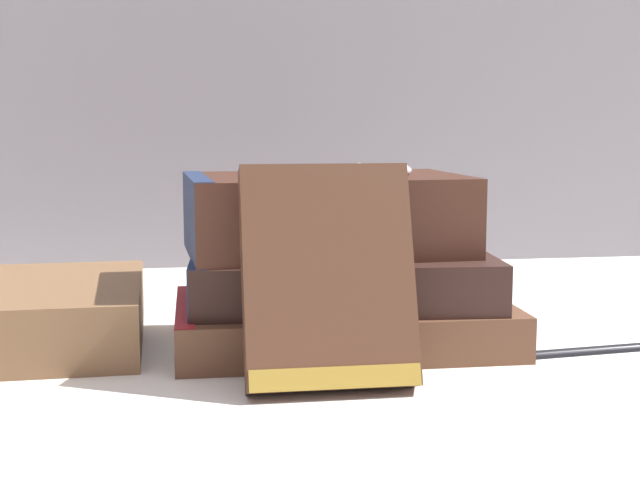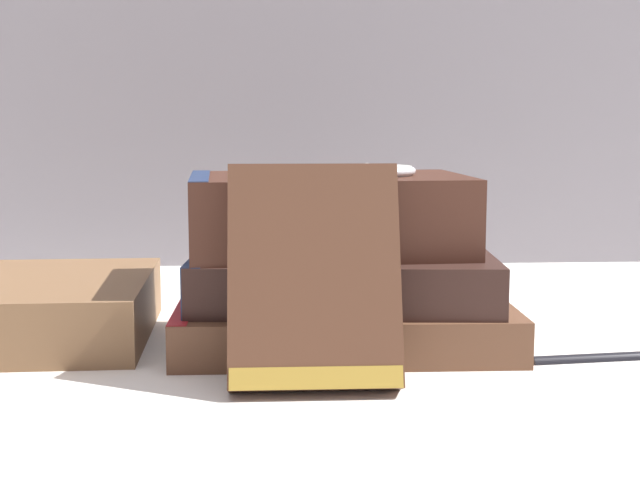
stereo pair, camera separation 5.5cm
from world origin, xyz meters
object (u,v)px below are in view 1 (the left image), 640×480
Objects in this scene: book_flat_bottom at (334,323)px; reading_glasses at (253,298)px; pocket_watch at (368,170)px; fountain_pen at (630,342)px; book_flat_middle at (332,277)px; book_flat_top at (318,214)px; book_leaning_front at (328,285)px.

reading_glasses is at bearing 105.91° from book_flat_bottom.
fountain_pen is (0.16, -0.05, -0.11)m from pocket_watch.
book_flat_middle is (-0.00, 0.00, 0.03)m from book_flat_bottom.
reading_glasses is at bearing 108.98° from book_flat_middle.
book_flat_bottom is 1.81× the size of reading_glasses.
book_flat_middle reaches higher than book_flat_bottom.
reading_glasses is 0.30m from fountain_pen.
book_flat_top is at bearing -96.66° from reading_glasses.
book_flat_top is 1.50× the size of book_leaning_front.
book_leaning_front is 0.12m from pocket_watch.
book_flat_top is 1.29× the size of fountain_pen.
book_flat_bottom is at bearing -63.82° from book_flat_middle.
fountain_pen is at bearing 13.07° from book_leaning_front.
reading_glasses is (-0.04, 0.15, -0.04)m from book_flat_middle.
pocket_watch is (0.04, 0.10, 0.06)m from book_leaning_front.
book_flat_bottom is 1.51× the size of fountain_pen.
book_flat_middle is at bearing -162.16° from pocket_watch.
pocket_watch is at bearing -84.35° from reading_glasses.
book_leaning_front is (-0.02, -0.09, 0.01)m from book_flat_middle.
reading_glasses is (-0.04, 0.15, -0.01)m from book_flat_bottom.
book_leaning_front is at bearing -103.91° from reading_glasses.
book_flat_bottom is at bearing 160.76° from fountain_pen.
book_flat_top is (-0.01, 0.01, 0.04)m from book_flat_middle.
book_flat_middle is 0.04m from book_flat_top.
fountain_pen is at bearing -17.82° from book_flat_top.
book_flat_top is at bearing 138.75° from book_flat_bottom.
book_flat_bottom is 0.07m from book_flat_top.
fountain_pen is (0.19, -0.04, -0.04)m from book_flat_middle.
pocket_watch reaches higher than book_flat_top.
book_flat_top is 1.54× the size of reading_glasses.
book_flat_bottom is 0.16m from reading_glasses.
book_leaning_front reaches higher than fountain_pen.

